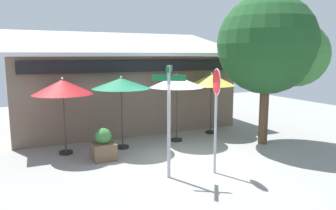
{
  "coord_description": "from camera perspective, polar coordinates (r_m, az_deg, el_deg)",
  "views": [
    {
      "loc": [
        -4.58,
        -8.35,
        3.27
      ],
      "look_at": [
        -0.08,
        1.2,
        1.6
      ],
      "focal_mm": 34.24,
      "sensor_mm": 36.0,
      "label": 1
    }
  ],
  "objects": [
    {
      "name": "stop_sign",
      "position": [
        8.73,
        8.55,
        0.51
      ],
      "size": [
        0.22,
        0.69,
        2.91
      ],
      "color": "#A8AAB2",
      "rests_on": "ground"
    },
    {
      "name": "shade_tree",
      "position": [
        12.15,
        18.22,
        9.81
      ],
      "size": [
        3.89,
        3.53,
        5.39
      ],
      "color": "brown",
      "rests_on": "ground"
    },
    {
      "name": "sidewalk_planter",
      "position": [
        10.28,
        -11.39,
        -7.21
      ],
      "size": [
        0.7,
        0.7,
        1.01
      ],
      "color": "brown",
      "rests_on": "ground"
    },
    {
      "name": "patio_umbrella_ivory_right",
      "position": [
        11.93,
        1.55,
        4.06
      ],
      "size": [
        2.06,
        2.06,
        2.54
      ],
      "color": "black",
      "rests_on": "ground"
    },
    {
      "name": "patio_umbrella_mustard_far_right",
      "position": [
        13.26,
        7.76,
        4.39
      ],
      "size": [
        1.94,
        1.94,
        2.55
      ],
      "color": "black",
      "rests_on": "ground"
    },
    {
      "name": "patio_umbrella_crimson_left",
      "position": [
        10.88,
        -18.24,
        2.97
      ],
      "size": [
        1.94,
        1.94,
        2.55
      ],
      "color": "black",
      "rests_on": "ground"
    },
    {
      "name": "ground_plane",
      "position": [
        10.08,
        3.4,
        -10.25
      ],
      "size": [
        28.0,
        28.0,
        0.1
      ],
      "primitive_type": "cube",
      "color": "gray"
    },
    {
      "name": "patio_umbrella_forest_green_center",
      "position": [
        11.09,
        -8.33,
        3.71
      ],
      "size": [
        2.02,
        2.02,
        2.55
      ],
      "color": "black",
      "rests_on": "ground"
    },
    {
      "name": "cafe_building",
      "position": [
        14.74,
        -8.13,
        2.75
      ],
      "size": [
        9.78,
        4.86,
        4.38
      ],
      "color": "#705B4C",
      "rests_on": "ground"
    },
    {
      "name": "street_sign_post",
      "position": [
        8.33,
        0.16,
        -0.91
      ],
      "size": [
        0.74,
        0.79,
        3.0
      ],
      "color": "#A8AAB2",
      "rests_on": "ground"
    }
  ]
}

